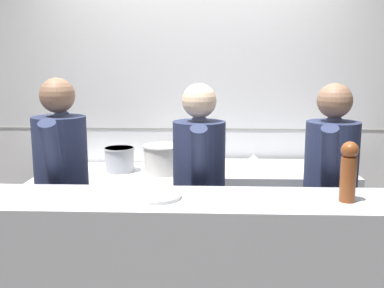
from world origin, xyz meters
name	(u,v)px	position (x,y,z in m)	size (l,w,h in m)	color
wall_back_tiled	(195,111)	(0.00, 1.30, 1.30)	(8.00, 0.06, 2.60)	white
oven_range	(118,226)	(-0.59, 0.90, 0.43)	(1.17, 0.71, 0.86)	#232326
prep_counter	(271,225)	(0.60, 0.90, 0.45)	(1.16, 0.65, 0.91)	#B7BABF
stock_pot	(63,160)	(-1.01, 0.93, 0.95)	(0.24, 0.24, 0.16)	beige
sauce_pot	(119,159)	(-0.58, 0.94, 0.96)	(0.24, 0.24, 0.19)	#B7BABF
braising_pot	(163,158)	(-0.23, 0.90, 0.98)	(0.31, 0.31, 0.22)	beige
mixing_bowl_steel	(254,161)	(0.46, 0.92, 0.96)	(0.22, 0.22, 0.10)	#B7BABF
plated_dish_main	(155,196)	(-0.15, -0.29, 1.04)	(0.26, 0.26, 0.02)	white
pepper_mill	(349,170)	(0.79, -0.31, 1.19)	(0.08, 0.08, 0.30)	brown
chef_head_cook	(62,193)	(-0.80, 0.24, 0.90)	(0.37, 0.71, 1.61)	black
chef_sous	(199,196)	(0.06, 0.25, 0.88)	(0.33, 0.69, 1.58)	black
chef_line	(329,197)	(0.86, 0.27, 0.88)	(0.41, 0.68, 1.58)	black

